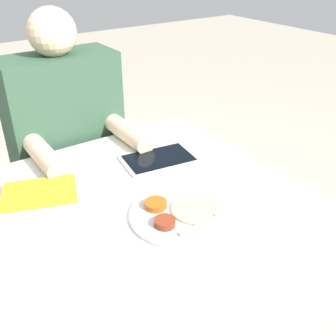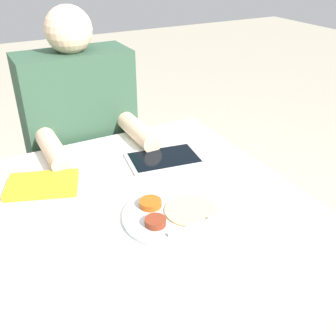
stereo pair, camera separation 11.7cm
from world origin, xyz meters
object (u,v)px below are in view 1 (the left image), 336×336
object	(u,v)px
tablet_device	(159,159)
person_diner	(72,173)
red_notebook	(40,193)
thali_tray	(180,214)

from	to	relation	value
tablet_device	person_diner	distance (m)	0.47
tablet_device	person_diner	xyz separation A→B (m)	(-0.17, 0.40, -0.19)
red_notebook	tablet_device	world-z (taller)	red_notebook
tablet_device	person_diner	bearing A→B (deg)	113.37
person_diner	thali_tray	bearing A→B (deg)	-86.51
thali_tray	person_diner	size ratio (longest dim) A/B	0.23
red_notebook	person_diner	distance (m)	0.49
red_notebook	person_diner	xyz separation A→B (m)	(0.24, 0.38, -0.20)
thali_tray	tablet_device	distance (m)	0.32
thali_tray	red_notebook	xyz separation A→B (m)	(-0.28, 0.32, 0.00)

